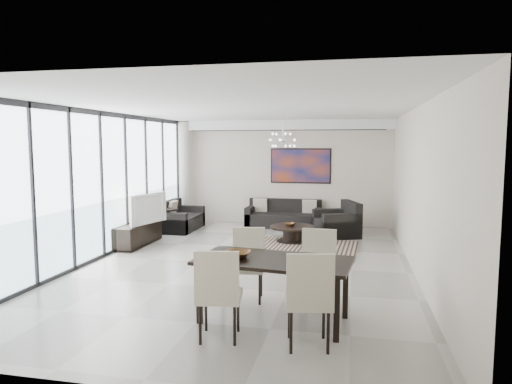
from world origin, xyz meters
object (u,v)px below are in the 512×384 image
(sofa_main, at_px, (284,218))
(television, at_px, (144,208))
(coffee_table, at_px, (292,233))
(tv_console, at_px, (138,234))
(dining_table, at_px, (274,265))

(sofa_main, height_order, television, television)
(coffee_table, relative_size, sofa_main, 0.51)
(sofa_main, xyz_separation_m, tv_console, (-2.85, -2.94, -0.00))
(coffee_table, xyz_separation_m, tv_console, (-3.34, -1.06, 0.04))
(tv_console, bearing_deg, sofa_main, 45.89)
(coffee_table, distance_m, tv_console, 3.50)
(coffee_table, bearing_deg, sofa_main, 104.43)
(tv_console, bearing_deg, coffee_table, 17.58)
(tv_console, xyz_separation_m, television, (0.16, 0.02, 0.58))
(tv_console, bearing_deg, dining_table, -45.03)
(tv_console, distance_m, television, 0.60)
(sofa_main, bearing_deg, tv_console, -134.11)
(sofa_main, relative_size, tv_console, 1.27)
(sofa_main, distance_m, tv_console, 4.10)
(dining_table, bearing_deg, tv_console, 134.97)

